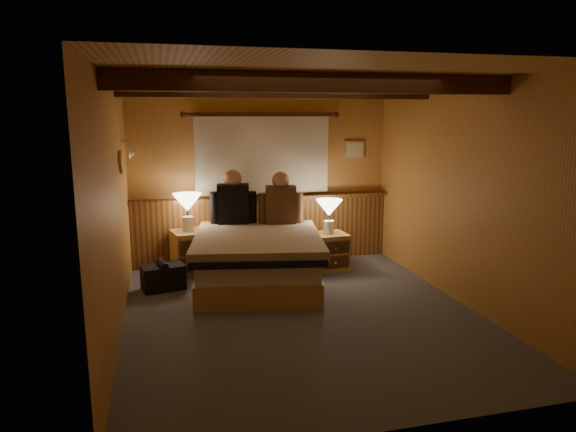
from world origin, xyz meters
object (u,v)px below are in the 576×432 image
object	(u,v)px
lamp_right	(329,210)
person_left	(233,201)
lamp_left	(187,205)
bed	(258,258)
nightstand_right	(329,251)
person_right	(281,202)
duffel_bag	(163,277)
nightstand_left	(193,251)

from	to	relation	value
lamp_right	person_left	world-z (taller)	person_left
lamp_left	bed	bearing A→B (deg)	-42.38
lamp_left	lamp_right	world-z (taller)	lamp_left
nightstand_right	person_right	distance (m)	0.94
person_right	lamp_right	bearing A→B (deg)	-1.22
duffel_bag	lamp_right	bearing A→B (deg)	-4.73
nightstand_right	lamp_right	size ratio (longest dim) A/B	1.07
bed	nightstand_right	bearing A→B (deg)	30.57
nightstand_left	bed	bearing A→B (deg)	-55.67
bed	duffel_bag	bearing A→B (deg)	-174.88
bed	person_left	size ratio (longest dim) A/B	2.87
bed	person_left	xyz separation A→B (m)	(-0.20, 0.66, 0.60)
bed	duffel_bag	xyz separation A→B (m)	(-1.13, 0.10, -0.18)
bed	person_right	world-z (taller)	person_right
lamp_left	person_left	world-z (taller)	person_left
lamp_left	person_left	size ratio (longest dim) A/B	0.67
person_left	nightstand_left	bearing A→B (deg)	-175.53
nightstand_right	lamp_left	xyz separation A→B (m)	(-1.84, 0.32, 0.66)
bed	nightstand_left	xyz separation A→B (m)	(-0.74, 0.70, -0.06)
lamp_left	duffel_bag	bearing A→B (deg)	-118.94
person_right	duffel_bag	world-z (taller)	person_right
bed	person_right	bearing A→B (deg)	61.89
lamp_right	duffel_bag	size ratio (longest dim) A/B	0.85
bed	person_left	world-z (taller)	person_left
nightstand_right	duffel_bag	size ratio (longest dim) A/B	0.91
lamp_right	duffel_bag	world-z (taller)	lamp_right
nightstand_left	person_left	world-z (taller)	person_left
bed	lamp_right	size ratio (longest dim) A/B	4.58
nightstand_left	person_right	xyz separation A→B (m)	(1.15, -0.18, 0.64)
lamp_right	nightstand_left	bearing A→B (deg)	170.11
nightstand_right	person_right	bearing A→B (deg)	164.59
duffel_bag	bed	bearing A→B (deg)	-17.46
person_right	duffel_bag	size ratio (longest dim) A/B	1.30
nightstand_right	person_right	size ratio (longest dim) A/B	0.70
bed	lamp_right	xyz separation A→B (m)	(1.04, 0.39, 0.48)
nightstand_left	person_right	bearing A→B (deg)	-21.01
nightstand_left	lamp_left	distance (m)	0.63
person_left	person_right	size ratio (longest dim) A/B	1.04
nightstand_left	lamp_left	world-z (taller)	lamp_left
person_right	bed	bearing A→B (deg)	-117.85
person_left	duffel_bag	bearing A→B (deg)	-139.89
lamp_right	bed	bearing A→B (deg)	-159.12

